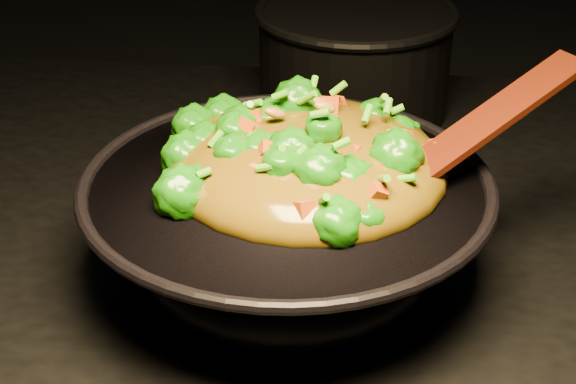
# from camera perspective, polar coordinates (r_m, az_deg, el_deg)

# --- Properties ---
(wok) EXTENTS (0.41, 0.41, 0.10)m
(wok) POSITION_cam_1_polar(r_m,az_deg,el_deg) (0.81, -0.08, -2.52)
(wok) COLOR black
(wok) RESTS_ON stovetop
(stir_fry) EXTENTS (0.30, 0.30, 0.09)m
(stir_fry) POSITION_cam_1_polar(r_m,az_deg,el_deg) (0.78, 1.29, 4.16)
(stir_fry) COLOR #196807
(stir_fry) RESTS_ON wok
(spatula) EXTENTS (0.21, 0.17, 0.10)m
(spatula) POSITION_cam_1_polar(r_m,az_deg,el_deg) (0.80, 11.79, 3.79)
(spatula) COLOR #341505
(spatula) RESTS_ON wok
(back_pot) EXTENTS (0.25, 0.25, 0.14)m
(back_pot) POSITION_cam_1_polar(r_m,az_deg,el_deg) (1.14, 4.32, 8.52)
(back_pot) COLOR black
(back_pot) RESTS_ON stovetop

